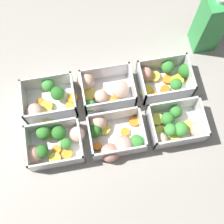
# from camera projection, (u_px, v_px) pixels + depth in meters

# --- Properties ---
(ground_plane) EXTENTS (4.00, 4.00, 0.00)m
(ground_plane) POSITION_uv_depth(u_px,v_px,m) (112.00, 115.00, 0.87)
(ground_plane) COLOR gray
(container_near_left) EXTENTS (0.18, 0.11, 0.07)m
(container_near_left) POSITION_uv_depth(u_px,v_px,m) (53.00, 144.00, 0.82)
(container_near_left) COLOR white
(container_near_left) RESTS_ON ground_plane
(container_near_center) EXTENTS (0.15, 0.15, 0.07)m
(container_near_center) POSITION_uv_depth(u_px,v_px,m) (113.00, 138.00, 0.82)
(container_near_center) COLOR white
(container_near_center) RESTS_ON ground_plane
(container_near_right) EXTENTS (0.17, 0.12, 0.07)m
(container_near_right) POSITION_uv_depth(u_px,v_px,m) (177.00, 127.00, 0.83)
(container_near_right) COLOR white
(container_near_right) RESTS_ON ground_plane
(container_far_left) EXTENTS (0.16, 0.12, 0.07)m
(container_far_left) POSITION_uv_depth(u_px,v_px,m) (48.00, 102.00, 0.86)
(container_far_left) COLOR white
(container_far_left) RESTS_ON ground_plane
(container_far_center) EXTENTS (0.16, 0.12, 0.07)m
(container_far_center) POSITION_uv_depth(u_px,v_px,m) (104.00, 90.00, 0.87)
(container_far_center) COLOR white
(container_far_center) RESTS_ON ground_plane
(container_far_right) EXTENTS (0.16, 0.11, 0.07)m
(container_far_right) POSITION_uv_depth(u_px,v_px,m) (165.00, 78.00, 0.88)
(container_far_right) COLOR white
(container_far_right) RESTS_ON ground_plane
(juice_carton) EXTENTS (0.07, 0.07, 0.20)m
(juice_carton) POSITION_uv_depth(u_px,v_px,m) (210.00, 24.00, 0.86)
(juice_carton) COLOR green
(juice_carton) RESTS_ON ground_plane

